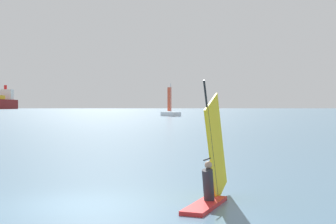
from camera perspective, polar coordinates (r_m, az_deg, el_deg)
name	(u,v)px	position (r m, az deg, el deg)	size (l,w,h in m)	color
ground_plane	(76,204)	(14.92, -10.84, -10.68)	(4000.00, 4000.00, 0.00)	#476B84
windsurfer	(210,175)	(14.66, 5.06, -7.49)	(3.16, 2.65, 3.85)	red
distant_headland	(42,103)	(1390.17, -14.77, 1.08)	(885.66, 474.84, 29.71)	#756B56
small_sailboat	(171,113)	(148.06, 0.31, -0.16)	(2.59, 8.85, 10.15)	white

